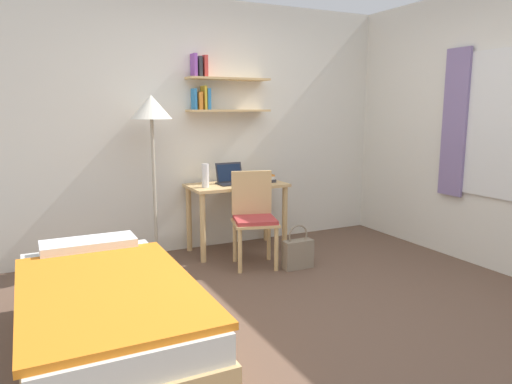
% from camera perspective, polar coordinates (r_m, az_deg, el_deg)
% --- Properties ---
extents(ground_plane, '(5.28, 5.28, 0.00)m').
position_cam_1_polar(ground_plane, '(3.63, 7.33, -14.31)').
color(ground_plane, brown).
extents(wall_back, '(4.40, 0.27, 2.60)m').
position_cam_1_polar(wall_back, '(5.11, -5.07, 7.98)').
color(wall_back, silver).
rests_on(wall_back, ground_plane).
extents(wall_right, '(0.10, 4.40, 2.60)m').
position_cam_1_polar(wall_right, '(4.76, 28.49, 6.57)').
color(wall_right, silver).
rests_on(wall_right, ground_plane).
extents(bed, '(0.97, 1.88, 0.54)m').
position_cam_1_polar(bed, '(3.12, -17.57, -14.10)').
color(bed, tan).
rests_on(bed, ground_plane).
extents(desk, '(1.01, 0.52, 0.72)m').
position_cam_1_polar(desk, '(4.94, -2.33, -0.63)').
color(desk, tan).
rests_on(desk, ground_plane).
extents(desk_chair, '(0.50, 0.50, 0.90)m').
position_cam_1_polar(desk_chair, '(4.52, -0.27, -2.78)').
color(desk_chair, tan).
rests_on(desk_chair, ground_plane).
extents(standing_lamp, '(0.38, 0.38, 1.62)m').
position_cam_1_polar(standing_lamp, '(4.55, -12.50, 8.84)').
color(standing_lamp, '#B2A893').
rests_on(standing_lamp, ground_plane).
extents(laptop, '(0.30, 0.23, 0.22)m').
position_cam_1_polar(laptop, '(4.93, -3.05, 1.64)').
color(laptop, black).
rests_on(laptop, desk).
extents(water_bottle, '(0.07, 0.07, 0.24)m').
position_cam_1_polar(water_bottle, '(4.72, -6.13, 1.98)').
color(water_bottle, silver).
rests_on(water_bottle, desk).
extents(book_stack, '(0.18, 0.24, 0.08)m').
position_cam_1_polar(book_stack, '(5.07, 1.00, 1.69)').
color(book_stack, '#333338').
rests_on(book_stack, desk).
extents(handbag, '(0.29, 0.12, 0.42)m').
position_cam_1_polar(handbag, '(4.51, 5.07, -7.34)').
color(handbag, gray).
rests_on(handbag, ground_plane).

